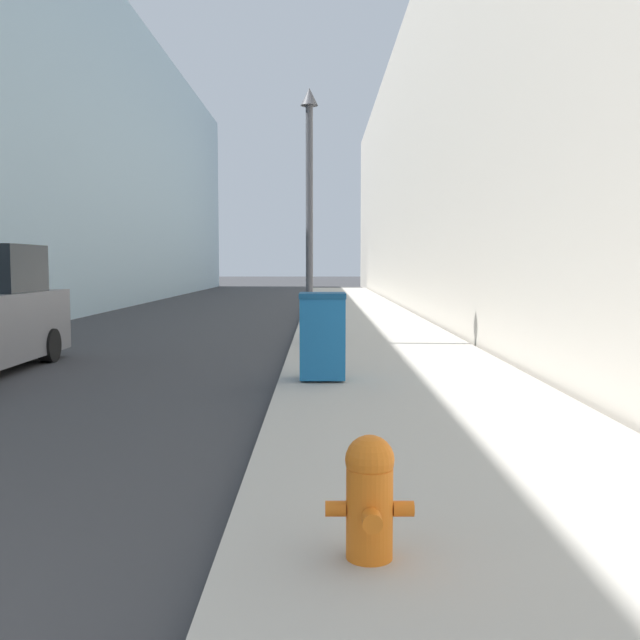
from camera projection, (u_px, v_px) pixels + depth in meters
sidewalk_right at (365, 326)px, 20.35m from camera, size 3.82×60.00×0.16m
building_right_stone at (557, 163)px, 27.87m from camera, size 12.00×60.00×11.55m
fire_hydrant at (370, 494)px, 4.09m from camera, size 0.51×0.40×0.72m
trash_bin at (322, 335)px, 10.39m from camera, size 0.67×0.67×1.28m
lamppost at (309, 204)px, 15.14m from camera, size 0.37×0.37×5.39m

